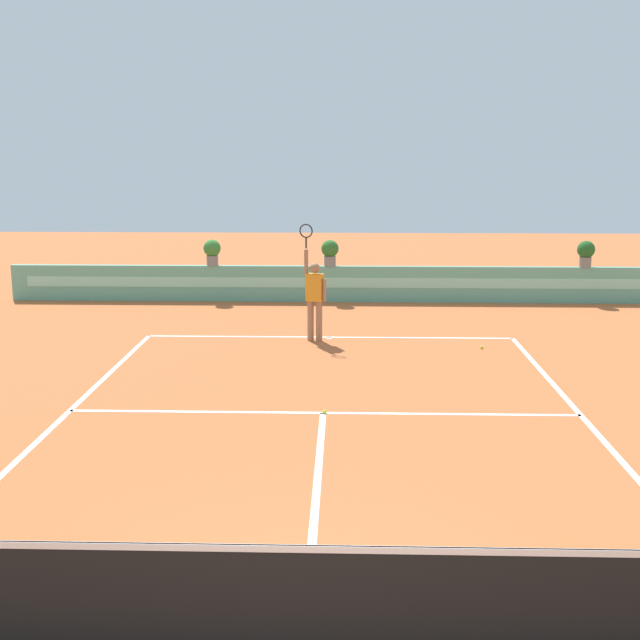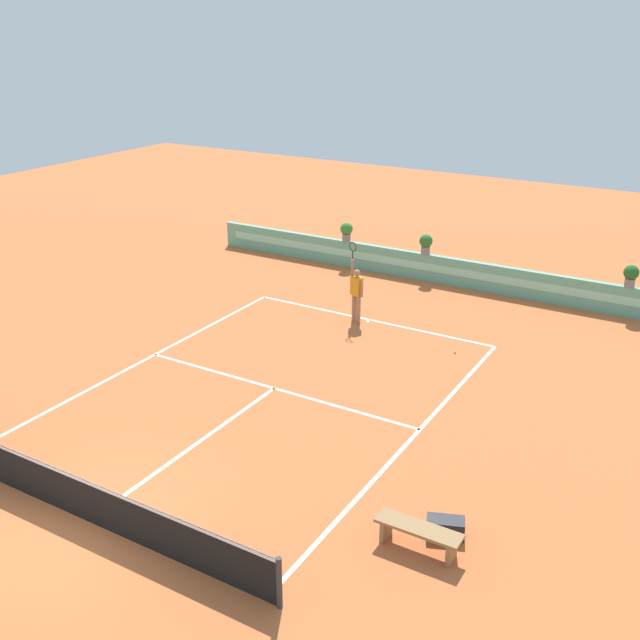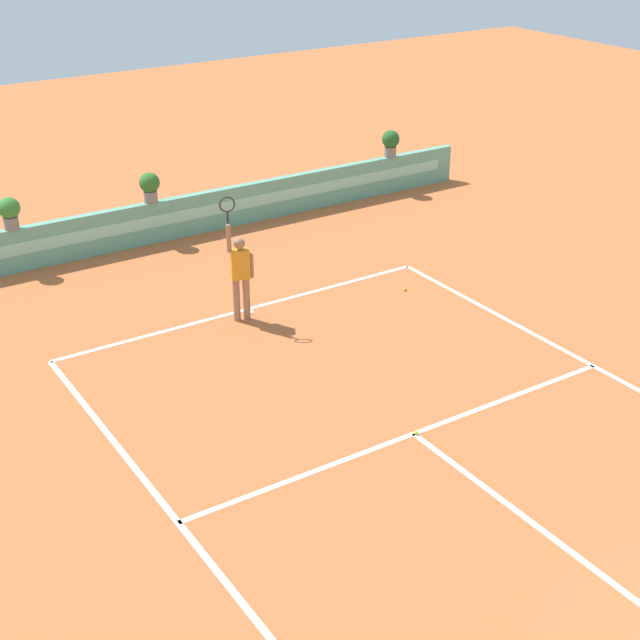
{
  "view_description": "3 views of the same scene",
  "coord_description": "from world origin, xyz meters",
  "px_view_note": "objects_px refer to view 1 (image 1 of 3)",
  "views": [
    {
      "loc": [
        0.33,
        -6.26,
        4.14
      ],
      "look_at": [
        -0.13,
        8.96,
        1.0
      ],
      "focal_mm": 46.3,
      "sensor_mm": 36.0,
      "label": 1
    },
    {
      "loc": [
        9.83,
        -7.86,
        8.98
      ],
      "look_at": [
        -0.13,
        8.96,
        1.0
      ],
      "focal_mm": 41.8,
      "sensor_mm": 36.0,
      "label": 2
    },
    {
      "loc": [
        -8.03,
        -3.29,
        8.19
      ],
      "look_at": [
        -0.13,
        8.96,
        1.0
      ],
      "focal_mm": 52.22,
      "sensor_mm": 36.0,
      "label": 3
    }
  ],
  "objects_px": {
    "tennis_player": "(315,294)",
    "potted_plant_far_right": "(586,252)",
    "tennis_ball_near_baseline": "(325,412)",
    "tennis_ball_mid_court": "(482,347)",
    "potted_plant_centre": "(330,251)",
    "potted_plant_left": "(212,251)"
  },
  "relations": [
    {
      "from": "tennis_ball_mid_court",
      "to": "tennis_ball_near_baseline",
      "type": "bearing_deg",
      "value": -125.62
    },
    {
      "from": "tennis_player",
      "to": "potted_plant_far_right",
      "type": "bearing_deg",
      "value": 33.82
    },
    {
      "from": "tennis_ball_near_baseline",
      "to": "potted_plant_centre",
      "type": "height_order",
      "value": "potted_plant_centre"
    },
    {
      "from": "tennis_player",
      "to": "tennis_ball_mid_court",
      "type": "bearing_deg",
      "value": -10.29
    },
    {
      "from": "tennis_ball_near_baseline",
      "to": "potted_plant_left",
      "type": "bearing_deg",
      "value": 108.57
    },
    {
      "from": "tennis_player",
      "to": "tennis_ball_near_baseline",
      "type": "xyz_separation_m",
      "value": [
        0.35,
        -5.17,
        -1.02
      ]
    },
    {
      "from": "tennis_ball_mid_court",
      "to": "potted_plant_far_right",
      "type": "bearing_deg",
      "value": 56.33
    },
    {
      "from": "tennis_player",
      "to": "tennis_ball_mid_court",
      "type": "distance_m",
      "value": 3.78
    },
    {
      "from": "potted_plant_left",
      "to": "potted_plant_centre",
      "type": "bearing_deg",
      "value": 0.0
    },
    {
      "from": "tennis_ball_near_baseline",
      "to": "potted_plant_far_right",
      "type": "bearing_deg",
      "value": 55.44
    },
    {
      "from": "tennis_player",
      "to": "potted_plant_far_right",
      "type": "xyz_separation_m",
      "value": [
        7.26,
        4.86,
        0.36
      ]
    },
    {
      "from": "tennis_player",
      "to": "tennis_ball_near_baseline",
      "type": "distance_m",
      "value": 5.28
    },
    {
      "from": "tennis_ball_mid_court",
      "to": "potted_plant_far_right",
      "type": "xyz_separation_m",
      "value": [
        3.67,
        5.51,
        1.38
      ]
    },
    {
      "from": "tennis_ball_mid_court",
      "to": "potted_plant_far_right",
      "type": "height_order",
      "value": "potted_plant_far_right"
    },
    {
      "from": "potted_plant_centre",
      "to": "tennis_player",
      "type": "bearing_deg",
      "value": -92.93
    },
    {
      "from": "tennis_player",
      "to": "tennis_ball_mid_court",
      "type": "height_order",
      "value": "tennis_player"
    },
    {
      "from": "tennis_player",
      "to": "potted_plant_far_right",
      "type": "distance_m",
      "value": 8.74
    },
    {
      "from": "tennis_ball_near_baseline",
      "to": "potted_plant_far_right",
      "type": "relative_size",
      "value": 0.09
    },
    {
      "from": "tennis_ball_mid_court",
      "to": "potted_plant_far_right",
      "type": "distance_m",
      "value": 6.76
    },
    {
      "from": "tennis_ball_near_baseline",
      "to": "potted_plant_left",
      "type": "xyz_separation_m",
      "value": [
        -3.37,
        10.03,
        1.38
      ]
    },
    {
      "from": "tennis_player",
      "to": "potted_plant_far_right",
      "type": "relative_size",
      "value": 3.57
    },
    {
      "from": "tennis_ball_near_baseline",
      "to": "potted_plant_far_right",
      "type": "height_order",
      "value": "potted_plant_far_right"
    }
  ]
}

